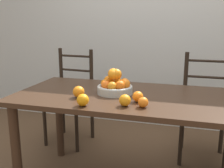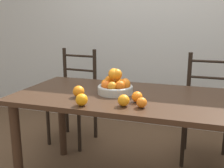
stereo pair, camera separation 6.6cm
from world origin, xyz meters
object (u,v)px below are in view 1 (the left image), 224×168
orange_loose_2 (83,100)px  chair_right (204,111)px  orange_loose_3 (125,100)px  chair_left (71,100)px  fruit_bowl (115,85)px  orange_loose_0 (138,97)px  orange_loose_4 (79,92)px  orange_loose_1 (143,102)px

orange_loose_2 → chair_right: 1.35m
orange_loose_3 → chair_left: bearing=130.8°
fruit_bowl → orange_loose_0: fruit_bowl is taller
orange_loose_4 → chair_right: bearing=43.3°
fruit_bowl → orange_loose_3: fruit_bowl is taller
orange_loose_3 → orange_loose_2: bearing=-164.6°
orange_loose_1 → chair_right: (0.43, 0.95, -0.34)m
fruit_bowl → orange_loose_0: (0.20, -0.17, -0.03)m
chair_right → orange_loose_2: bearing=-127.0°
orange_loose_2 → orange_loose_4: 0.20m
fruit_bowl → orange_loose_0: size_ratio=3.61×
orange_loose_1 → orange_loose_3: 0.11m
fruit_bowl → chair_left: size_ratio=0.26×
orange_loose_1 → orange_loose_4: bearing=168.7°
orange_loose_0 → orange_loose_3: bearing=-119.3°
chair_left → orange_loose_2: bearing=-55.6°
orange_loose_1 → orange_loose_4: size_ratio=0.80×
chair_left → chair_right: 1.37m
orange_loose_4 → orange_loose_2: bearing=-59.4°
orange_loose_0 → chair_right: (0.49, 0.84, -0.34)m
orange_loose_4 → orange_loose_3: bearing=-15.7°
orange_loose_2 → orange_loose_4: size_ratio=0.96×
orange_loose_1 → chair_left: 1.38m
fruit_bowl → orange_loose_1: (0.25, -0.27, -0.03)m
orange_loose_1 → chair_left: bearing=134.7°
orange_loose_3 → orange_loose_0: bearing=60.7°
orange_loose_1 → orange_loose_2: size_ratio=0.84×
orange_loose_3 → fruit_bowl: bearing=116.9°
orange_loose_1 → orange_loose_2: (-0.37, -0.08, 0.01)m
chair_left → chair_right: (1.37, 0.00, 0.00)m
orange_loose_4 → chair_left: (-0.47, 0.85, -0.34)m
orange_loose_0 → chair_right: 1.03m
orange_loose_1 → chair_left: (-0.94, 0.95, -0.34)m
orange_loose_1 → orange_loose_2: bearing=-168.2°
orange_loose_0 → chair_right: chair_right is taller
orange_loose_3 → chair_left: chair_left is taller
chair_right → fruit_bowl: bearing=-134.3°
orange_loose_1 → chair_left: chair_left is taller
orange_loose_2 → orange_loose_3: 0.27m
orange_loose_0 → orange_loose_1: size_ratio=1.11×
fruit_bowl → orange_loose_1: bearing=-46.6°
orange_loose_0 → orange_loose_1: (0.05, -0.10, -0.00)m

